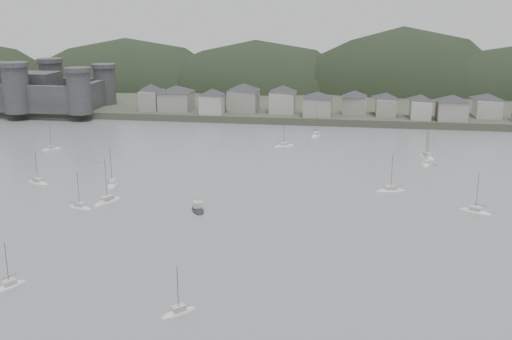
# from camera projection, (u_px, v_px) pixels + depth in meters

# --- Properties ---
(ground) EXTENTS (900.00, 900.00, 0.00)m
(ground) POSITION_uv_depth(u_px,v_px,m) (177.00, 336.00, 91.92)
(ground) COLOR slate
(ground) RESTS_ON ground
(far_shore_land) EXTENTS (900.00, 250.00, 3.00)m
(far_shore_land) POSITION_uv_depth(u_px,v_px,m) (313.00, 85.00, 372.62)
(far_shore_land) COLOR #383D2D
(far_shore_land) RESTS_ON ground
(forested_ridge) EXTENTS (851.55, 103.94, 102.57)m
(forested_ridge) POSITION_uv_depth(u_px,v_px,m) (318.00, 113.00, 350.82)
(forested_ridge) COLOR black
(forested_ridge) RESTS_ON ground
(castle) EXTENTS (66.00, 43.00, 20.00)m
(castle) POSITION_uv_depth(u_px,v_px,m) (35.00, 90.00, 278.91)
(castle) COLOR #323235
(castle) RESTS_ON far_shore_land
(waterfront_town) EXTENTS (451.48, 28.46, 12.92)m
(waterfront_town) POSITION_uv_depth(u_px,v_px,m) (415.00, 103.00, 256.54)
(waterfront_town) COLOR gray
(waterfront_town) RESTS_ON far_shore_land
(sailboat_lead) EXTENTS (3.89, 8.13, 10.68)m
(sailboat_lead) POSITION_uv_depth(u_px,v_px,m) (425.00, 162.00, 193.41)
(sailboat_lead) COLOR silver
(sailboat_lead) RESTS_ON ground
(moored_fleet) EXTENTS (232.73, 178.30, 12.40)m
(moored_fleet) POSITION_uv_depth(u_px,v_px,m) (190.00, 206.00, 151.08)
(moored_fleet) COLOR silver
(moored_fleet) RESTS_ON ground
(motor_launch_far) EXTENTS (5.59, 8.19, 3.85)m
(motor_launch_far) POSITION_uv_depth(u_px,v_px,m) (198.00, 209.00, 148.15)
(motor_launch_far) COLOR black
(motor_launch_far) RESTS_ON ground
(mooring_buoys) EXTENTS (154.88, 127.24, 0.70)m
(mooring_buoys) POSITION_uv_depth(u_px,v_px,m) (260.00, 221.00, 140.27)
(mooring_buoys) COLOR #C37141
(mooring_buoys) RESTS_ON ground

